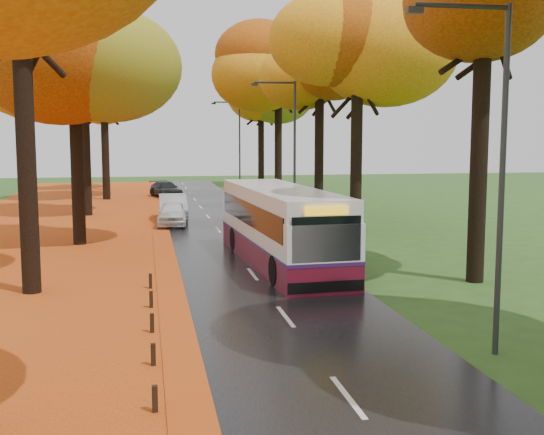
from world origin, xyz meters
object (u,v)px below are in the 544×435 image
object	(u,v)px
car_dark	(166,189)
streetlamp_mid	(290,143)
streetlamp_far	(237,140)
streetlamp_near	(493,153)
car_white	(172,213)
bus	(281,224)
car_silver	(173,207)

from	to	relation	value
car_dark	streetlamp_mid	bearing A→B (deg)	-89.13
car_dark	streetlamp_far	bearing A→B (deg)	-0.75
streetlamp_near	car_white	xyz separation A→B (m)	(-6.30, 24.29, -3.99)
streetlamp_far	car_dark	size ratio (longest dim) A/B	1.81
streetlamp_near	car_white	size ratio (longest dim) A/B	2.00
bus	car_dark	world-z (taller)	bus
streetlamp_near	bus	xyz separation A→B (m)	(-2.53, 11.87, -3.10)
streetlamp_mid	car_dark	world-z (taller)	streetlamp_mid
streetlamp_far	car_dark	bearing A→B (deg)	-164.81
streetlamp_mid	car_silver	bearing A→B (deg)	141.61
bus	car_white	xyz separation A→B (m)	(-3.77, 12.42, -0.89)
car_silver	bus	bearing A→B (deg)	-76.02
streetlamp_near	car_dark	distance (m)	42.97
streetlamp_near	car_dark	world-z (taller)	streetlamp_near
streetlamp_near	car_white	distance (m)	25.41
bus	car_silver	size ratio (longest dim) A/B	2.47
streetlamp_far	bus	world-z (taller)	streetlamp_far
car_white	streetlamp_near	bearing A→B (deg)	-71.00
bus	car_white	size ratio (longest dim) A/B	2.89
bus	car_silver	bearing A→B (deg)	100.05
car_white	car_dark	size ratio (longest dim) A/B	0.91
streetlamp_far	car_white	distance (m)	21.07
streetlamp_mid	streetlamp_near	bearing A→B (deg)	-90.00
car_silver	streetlamp_far	bearing A→B (deg)	70.58
streetlamp_mid	bus	xyz separation A→B (m)	(-2.53, -10.13, -3.10)
bus	car_dark	xyz separation A→B (m)	(-3.61, 30.46, -0.94)
streetlamp_far	car_white	bearing A→B (deg)	-107.72
bus	streetlamp_mid	bearing A→B (deg)	72.44
bus	streetlamp_far	bearing A→B (deg)	81.95
car_white	car_dark	distance (m)	18.04
car_white	car_silver	xyz separation A→B (m)	(0.14, 2.59, 0.09)
streetlamp_near	car_dark	bearing A→B (deg)	98.25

